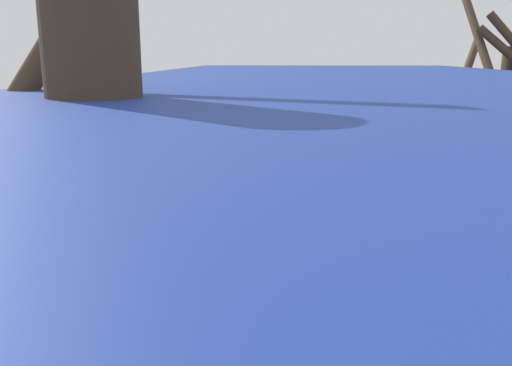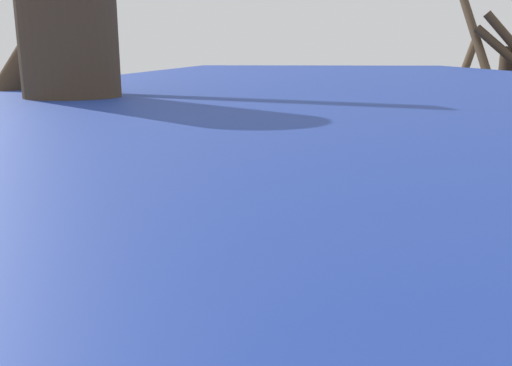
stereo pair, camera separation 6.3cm
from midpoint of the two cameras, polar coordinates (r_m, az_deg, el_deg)
name	(u,v)px [view 2 (the right image)]	position (r m, az deg, el deg)	size (l,w,h in m)	color
ground_plane	(265,218)	(11.91, 1.07, -3.68)	(90.00, 90.00, 0.00)	#4C4C51
slush_patch_near_cluster	(73,346)	(7.28, -18.44, -15.95)	(1.24, 1.24, 0.01)	#999BA0
slush_patch_under_van	(101,240)	(10.90, -15.80, -5.81)	(2.43, 2.43, 0.01)	#999BA0
slush_patch_far_side	(210,193)	(14.10, -4.70, -1.00)	(2.75, 2.75, 0.01)	silver
cargo_van_parked_right	(99,156)	(13.21, -16.03, 2.77)	(2.36, 5.42, 2.60)	gray
shopping_cart_vendor	(273,197)	(11.43, 1.97, -1.45)	(0.75, 0.93, 1.04)	#1951B2
hand_dolly_boxes	(237,186)	(11.25, -1.87, -0.32)	(0.74, 0.84, 1.59)	#515156
pedestrian_pink_side	(311,165)	(9.71, 6.04, 1.89)	(1.04, 1.04, 2.15)	black
pedestrian_black_side	(216,151)	(11.05, -4.05, 3.41)	(1.04, 1.04, 2.15)	black
bare_tree_near	(497,199)	(6.14, 24.28, -1.54)	(1.16, 1.15, 4.27)	#423323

